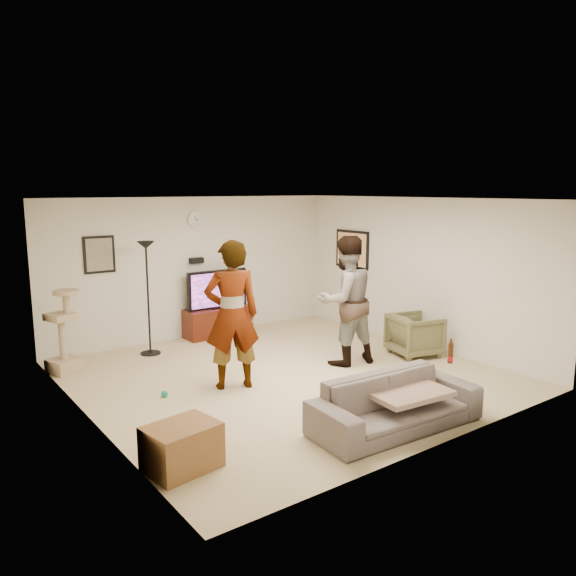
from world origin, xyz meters
TOP-DOWN VIEW (x-y plane):
  - floor at (0.00, 0.00)m, footprint 5.50×5.50m
  - ceiling at (0.00, 0.00)m, footprint 5.50×5.50m
  - wall_back at (0.00, 2.75)m, footprint 5.50×0.04m
  - wall_front at (0.00, -2.75)m, footprint 5.50×0.04m
  - wall_left at (-2.75, 0.00)m, footprint 0.04×5.50m
  - wall_right at (2.75, 0.00)m, footprint 0.04×5.50m
  - wall_clock at (0.00, 2.72)m, footprint 0.26×0.04m
  - wall_speaker at (0.00, 2.69)m, footprint 0.25×0.10m
  - picture_back at (-1.70, 2.73)m, footprint 0.42×0.03m
  - picture_right at (2.73, 1.60)m, footprint 0.03×0.78m
  - tv_stand at (0.30, 2.50)m, footprint 1.23×0.45m
  - console_box at (0.22, 2.11)m, footprint 0.40×0.30m
  - tv at (0.30, 2.50)m, footprint 1.16×0.08m
  - tv_screen at (0.30, 2.46)m, footprint 1.07×0.01m
  - floor_lamp at (-1.16, 2.13)m, footprint 0.32×0.32m
  - cat_tree at (-2.53, 2.01)m, footprint 0.50×0.50m
  - person_left at (-0.86, 0.02)m, footprint 0.85×0.70m
  - person_right at (1.06, -0.09)m, footprint 1.04×0.86m
  - sofa at (-0.07, -2.19)m, footprint 2.05×0.90m
  - throw_blanket at (0.08, -2.19)m, footprint 0.96×0.78m
  - beer_bottle at (0.85, -2.19)m, footprint 0.06×0.06m
  - armchair at (2.25, -0.43)m, footprint 0.88×0.87m
  - side_table at (-2.40, -1.63)m, footprint 0.73×0.59m
  - toy_ball at (-1.77, 0.21)m, footprint 0.09×0.09m

SIDE VIEW (x-z plane):
  - floor at x=0.00m, z-range -0.02..0.00m
  - console_box at x=0.22m, z-range 0.00..0.07m
  - toy_ball at x=-1.77m, z-range 0.00..0.09m
  - side_table at x=-2.40m, z-range 0.00..0.44m
  - tv_stand at x=0.30m, z-range 0.00..0.51m
  - sofa at x=-0.07m, z-range 0.00..0.58m
  - armchair at x=2.25m, z-range 0.00..0.67m
  - throw_blanket at x=0.08m, z-range 0.36..0.42m
  - cat_tree at x=-2.53m, z-range 0.00..1.22m
  - beer_bottle at x=0.85m, z-range 0.58..0.83m
  - tv at x=0.30m, z-range 0.51..1.20m
  - tv_screen at x=0.30m, z-range 0.55..1.16m
  - floor_lamp at x=-1.16m, z-range 0.00..1.82m
  - person_right at x=1.06m, z-range 0.00..1.96m
  - person_left at x=-0.86m, z-range 0.00..2.00m
  - wall_back at x=0.00m, z-range 0.00..2.50m
  - wall_front at x=0.00m, z-range 0.00..2.50m
  - wall_left at x=-2.75m, z-range 0.00..2.50m
  - wall_right at x=2.75m, z-range 0.00..2.50m
  - wall_speaker at x=0.00m, z-range 1.33..1.43m
  - picture_right at x=2.73m, z-range 1.19..1.81m
  - picture_back at x=-1.70m, z-range 1.34..1.86m
  - wall_clock at x=0.00m, z-range 1.97..2.23m
  - ceiling at x=0.00m, z-range 2.50..2.52m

